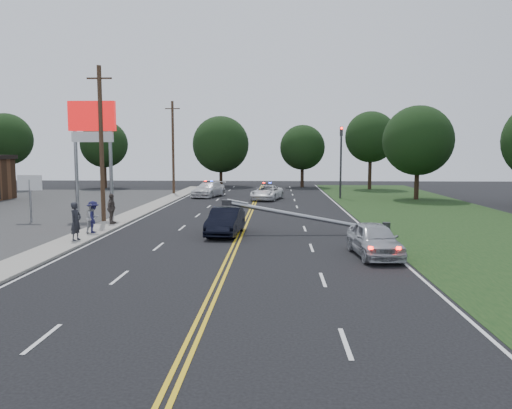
{
  "coord_description": "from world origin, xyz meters",
  "views": [
    {
      "loc": [
        2.05,
        -19.6,
        4.56
      ],
      "look_at": [
        0.88,
        7.63,
        1.7
      ],
      "focal_mm": 35.0,
      "sensor_mm": 36.0,
      "label": 1
    }
  ],
  "objects_px": {
    "emergency_a": "(267,193)",
    "bystander_a": "(76,221)",
    "utility_pole_mid": "(101,144)",
    "fallen_streetlight": "(316,218)",
    "traffic_signal": "(341,156)",
    "waiting_sedan": "(374,240)",
    "utility_pole_far": "(173,147)",
    "pylon_sign": "(92,131)",
    "bystander_c": "(93,217)",
    "bystander_d": "(111,209)",
    "emergency_b": "(209,189)",
    "small_sign": "(30,187)",
    "crashed_sedan": "(225,221)",
    "bystander_b": "(93,218)"
  },
  "relations": [
    {
      "from": "traffic_signal",
      "to": "utility_pole_mid",
      "type": "bearing_deg",
      "value": -134.2
    },
    {
      "from": "utility_pole_mid",
      "to": "bystander_d",
      "type": "height_order",
      "value": "utility_pole_mid"
    },
    {
      "from": "utility_pole_mid",
      "to": "bystander_b",
      "type": "distance_m",
      "value": 6.39
    },
    {
      "from": "traffic_signal",
      "to": "bystander_b",
      "type": "distance_m",
      "value": 28.25
    },
    {
      "from": "emergency_b",
      "to": "bystander_d",
      "type": "distance_m",
      "value": 20.52
    },
    {
      "from": "pylon_sign",
      "to": "emergency_a",
      "type": "height_order",
      "value": "pylon_sign"
    },
    {
      "from": "crashed_sedan",
      "to": "pylon_sign",
      "type": "bearing_deg",
      "value": 150.8
    },
    {
      "from": "emergency_a",
      "to": "crashed_sedan",
      "type": "bearing_deg",
      "value": -81.79
    },
    {
      "from": "fallen_streetlight",
      "to": "waiting_sedan",
      "type": "xyz_separation_m",
      "value": [
        2.13,
        -5.82,
        -0.17
      ]
    },
    {
      "from": "utility_pole_far",
      "to": "bystander_b",
      "type": "bearing_deg",
      "value": -87.72
    },
    {
      "from": "bystander_a",
      "to": "bystander_b",
      "type": "xyz_separation_m",
      "value": [
        -0.03,
        2.35,
        -0.14
      ]
    },
    {
      "from": "utility_pole_mid",
      "to": "waiting_sedan",
      "type": "relative_size",
      "value": 2.27
    },
    {
      "from": "emergency_b",
      "to": "bystander_c",
      "type": "distance_m",
      "value": 23.94
    },
    {
      "from": "waiting_sedan",
      "to": "emergency_b",
      "type": "xyz_separation_m",
      "value": [
        -11.3,
        28.85,
        0.02
      ]
    },
    {
      "from": "utility_pole_mid",
      "to": "bystander_a",
      "type": "height_order",
      "value": "utility_pole_mid"
    },
    {
      "from": "utility_pole_far",
      "to": "bystander_d",
      "type": "bearing_deg",
      "value": -87.67
    },
    {
      "from": "traffic_signal",
      "to": "crashed_sedan",
      "type": "height_order",
      "value": "traffic_signal"
    },
    {
      "from": "waiting_sedan",
      "to": "emergency_b",
      "type": "height_order",
      "value": "emergency_b"
    },
    {
      "from": "utility_pole_far",
      "to": "waiting_sedan",
      "type": "height_order",
      "value": "utility_pole_far"
    },
    {
      "from": "emergency_b",
      "to": "small_sign",
      "type": "bearing_deg",
      "value": -100.15
    },
    {
      "from": "bystander_c",
      "to": "small_sign",
      "type": "bearing_deg",
      "value": 29.94
    },
    {
      "from": "fallen_streetlight",
      "to": "utility_pole_far",
      "type": "height_order",
      "value": "utility_pole_far"
    },
    {
      "from": "crashed_sedan",
      "to": "waiting_sedan",
      "type": "distance_m",
      "value": 8.98
    },
    {
      "from": "bystander_b",
      "to": "bystander_c",
      "type": "relative_size",
      "value": 0.94
    },
    {
      "from": "traffic_signal",
      "to": "emergency_a",
      "type": "xyz_separation_m",
      "value": [
        -7.25,
        -1.87,
        -3.51
      ]
    },
    {
      "from": "pylon_sign",
      "to": "waiting_sedan",
      "type": "bearing_deg",
      "value": -35.1
    },
    {
      "from": "utility_pole_mid",
      "to": "emergency_a",
      "type": "height_order",
      "value": "utility_pole_mid"
    },
    {
      "from": "pylon_sign",
      "to": "bystander_b",
      "type": "height_order",
      "value": "pylon_sign"
    },
    {
      "from": "bystander_b",
      "to": "bystander_d",
      "type": "height_order",
      "value": "bystander_d"
    },
    {
      "from": "fallen_streetlight",
      "to": "crashed_sedan",
      "type": "relative_size",
      "value": 2.06
    },
    {
      "from": "utility_pole_far",
      "to": "emergency_b",
      "type": "height_order",
      "value": "utility_pole_far"
    },
    {
      "from": "traffic_signal",
      "to": "utility_pole_mid",
      "type": "xyz_separation_m",
      "value": [
        -17.5,
        -18.0,
        0.88
      ]
    },
    {
      "from": "emergency_a",
      "to": "bystander_a",
      "type": "bearing_deg",
      "value": -98.12
    },
    {
      "from": "traffic_signal",
      "to": "bystander_c",
      "type": "xyz_separation_m",
      "value": [
        -16.42,
        -22.7,
        -3.2
      ]
    },
    {
      "from": "utility_pole_far",
      "to": "pylon_sign",
      "type": "bearing_deg",
      "value": -93.72
    },
    {
      "from": "bystander_a",
      "to": "bystander_d",
      "type": "distance_m",
      "value": 5.87
    },
    {
      "from": "small_sign",
      "to": "waiting_sedan",
      "type": "height_order",
      "value": "small_sign"
    },
    {
      "from": "utility_pole_far",
      "to": "crashed_sedan",
      "type": "height_order",
      "value": "utility_pole_far"
    },
    {
      "from": "fallen_streetlight",
      "to": "utility_pole_mid",
      "type": "relative_size",
      "value": 0.94
    },
    {
      "from": "small_sign",
      "to": "utility_pole_mid",
      "type": "xyz_separation_m",
      "value": [
        4.8,
        0.0,
        2.75
      ]
    },
    {
      "from": "bystander_c",
      "to": "bystander_d",
      "type": "distance_m",
      "value": 3.47
    },
    {
      "from": "traffic_signal",
      "to": "waiting_sedan",
      "type": "bearing_deg",
      "value": -94.07
    },
    {
      "from": "emergency_b",
      "to": "bystander_b",
      "type": "bearing_deg",
      "value": -82.34
    },
    {
      "from": "waiting_sedan",
      "to": "bystander_c",
      "type": "bearing_deg",
      "value": 155.64
    },
    {
      "from": "utility_pole_mid",
      "to": "fallen_streetlight",
      "type": "bearing_deg",
      "value": -16.64
    },
    {
      "from": "bystander_c",
      "to": "bystander_d",
      "type": "bearing_deg",
      "value": -19.22
    },
    {
      "from": "fallen_streetlight",
      "to": "emergency_a",
      "type": "bearing_deg",
      "value": 98.86
    },
    {
      "from": "bystander_c",
      "to": "fallen_streetlight",
      "type": "bearing_deg",
      "value": -108.14
    },
    {
      "from": "utility_pole_mid",
      "to": "bystander_d",
      "type": "distance_m",
      "value": 4.31
    },
    {
      "from": "traffic_signal",
      "to": "fallen_streetlight",
      "type": "relative_size",
      "value": 0.75
    }
  ]
}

